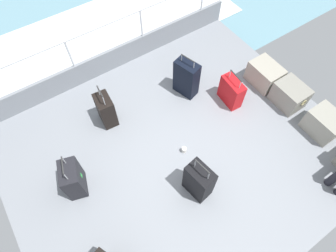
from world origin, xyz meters
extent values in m
cube|color=gray|center=(0.00, 0.00, -0.03)|extent=(4.40, 5.20, 0.06)
cube|color=gray|center=(-2.17, 0.00, 0.23)|extent=(0.06, 5.20, 0.45)
cylinder|color=silver|center=(-2.17, -0.69, 0.50)|extent=(0.04, 0.04, 1.00)
cylinder|color=silver|center=(-2.17, 0.69, 0.50)|extent=(0.04, 0.04, 1.00)
cylinder|color=silver|center=(-2.17, 2.08, 0.50)|extent=(0.04, 0.04, 1.00)
cylinder|color=silver|center=(-2.17, 0.00, 1.00)|extent=(0.04, 4.16, 0.04)
cube|color=white|center=(-3.60, 0.00, -0.34)|extent=(2.40, 7.28, 0.01)
cube|color=#9E9989|center=(-0.30, 2.14, 0.20)|extent=(0.57, 0.42, 0.40)
torus|color=tan|center=(-0.60, 2.14, 0.28)|extent=(0.02, 0.12, 0.12)
torus|color=tan|center=(0.00, 2.14, 0.28)|extent=(0.02, 0.12, 0.12)
cube|color=gray|center=(0.28, 2.16, 0.20)|extent=(0.53, 0.43, 0.41)
torus|color=tan|center=(0.01, 2.16, 0.29)|extent=(0.02, 0.12, 0.12)
torus|color=tan|center=(0.56, 2.16, 0.29)|extent=(0.02, 0.12, 0.12)
cube|color=gray|center=(1.01, 2.19, 0.21)|extent=(0.53, 0.42, 0.41)
torus|color=tan|center=(0.73, 2.19, 0.29)|extent=(0.02, 0.12, 0.12)
cylinder|color=black|center=(1.71, 1.57, 0.19)|extent=(0.11, 0.11, 0.38)
cube|color=black|center=(-1.14, -0.64, 0.29)|extent=(0.38, 0.27, 0.58)
cylinder|color=#A5A8AD|center=(-1.25, -0.63, 0.68)|extent=(0.02, 0.02, 0.20)
cylinder|color=#A5A8AD|center=(-1.04, -0.65, 0.68)|extent=(0.02, 0.02, 0.20)
cylinder|color=#2D2D2D|center=(-1.14, -0.64, 0.78)|extent=(0.24, 0.04, 0.02)
cube|color=green|center=(-1.13, -0.52, 0.44)|extent=(0.05, 0.01, 0.08)
cube|color=black|center=(-0.34, -1.57, 0.30)|extent=(0.45, 0.35, 0.60)
cylinder|color=#A5A8AD|center=(-0.45, -1.54, 0.69)|extent=(0.02, 0.02, 0.18)
cylinder|color=#A5A8AD|center=(-0.22, -1.61, 0.69)|extent=(0.02, 0.02, 0.18)
cylinder|color=#2D2D2D|center=(-0.34, -1.57, 0.78)|extent=(0.25, 0.09, 0.02)
cube|color=green|center=(-0.30, -1.45, 0.35)|extent=(0.05, 0.02, 0.08)
cube|color=red|center=(-0.31, 1.34, 0.25)|extent=(0.46, 0.24, 0.50)
cylinder|color=#A5A8AD|center=(-0.45, 1.35, 0.58)|extent=(0.02, 0.02, 0.15)
cylinder|color=#A5A8AD|center=(-0.18, 1.33, 0.58)|extent=(0.02, 0.02, 0.15)
cylinder|color=#2D2D2D|center=(-0.31, 1.34, 0.66)|extent=(0.29, 0.04, 0.02)
cube|color=silver|center=(-0.30, 1.45, 0.36)|extent=(0.05, 0.01, 0.08)
cube|color=black|center=(-0.93, 0.82, 0.35)|extent=(0.47, 0.34, 0.70)
cylinder|color=#A5A8AD|center=(-1.05, 0.78, 0.76)|extent=(0.02, 0.02, 0.13)
cylinder|color=#A5A8AD|center=(-0.81, 0.85, 0.76)|extent=(0.02, 0.02, 0.13)
cylinder|color=#2D2D2D|center=(-0.93, 0.82, 0.82)|extent=(0.27, 0.09, 0.02)
cube|color=green|center=(-0.96, 0.94, 0.46)|extent=(0.05, 0.02, 0.08)
cube|color=black|center=(0.68, -0.13, 0.33)|extent=(0.42, 0.31, 0.66)
cylinder|color=#A5A8AD|center=(0.57, -0.15, 0.75)|extent=(0.02, 0.02, 0.18)
cylinder|color=#A5A8AD|center=(0.80, -0.11, 0.75)|extent=(0.02, 0.02, 0.18)
cylinder|color=#2D2D2D|center=(0.68, -0.13, 0.84)|extent=(0.25, 0.06, 0.02)
cube|color=silver|center=(0.66, 0.00, 0.45)|extent=(0.05, 0.01, 0.08)
cylinder|color=white|center=(0.07, 0.08, 0.05)|extent=(0.08, 0.08, 0.10)
camera|label=1|loc=(1.59, -1.26, 4.07)|focal=30.06mm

